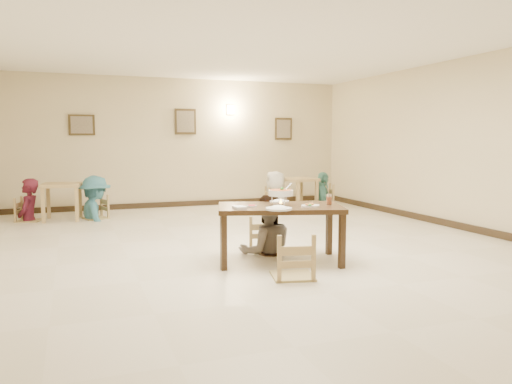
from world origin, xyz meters
name	(u,v)px	position (x,y,z in m)	size (l,w,h in m)	color
floor	(254,249)	(0.00, 0.00, 0.00)	(10.00, 10.00, 0.00)	beige
ceiling	(254,37)	(0.00, 0.00, 3.00)	(10.00, 10.00, 0.00)	white
wall_back	(181,143)	(0.00, 5.00, 1.50)	(10.00, 10.00, 0.00)	beige
wall_right	(476,144)	(4.00, 0.00, 1.50)	(10.00, 10.00, 0.00)	beige
baseboard_back	(182,204)	(0.00, 4.97, 0.06)	(8.00, 0.06, 0.12)	#2E2114
baseboard_right	(470,228)	(3.97, 0.00, 0.06)	(0.06, 10.00, 0.12)	#2E2114
picture_a	(82,125)	(-2.20, 4.96, 1.90)	(0.55, 0.04, 0.45)	#382B17
picture_b	(185,122)	(0.10, 4.96, 2.00)	(0.50, 0.04, 0.60)	#382B17
picture_c	(283,129)	(2.60, 4.96, 1.85)	(0.45, 0.04, 0.55)	#382B17
wall_sconce	(230,110)	(1.20, 4.96, 2.30)	(0.16, 0.05, 0.22)	#FFD88C
main_table	(280,212)	(0.06, -0.81, 0.66)	(1.76, 1.30, 0.74)	#382413
chair_far	(265,221)	(0.11, -0.15, 0.44)	(0.41, 0.41, 0.87)	tan
chair_near	(293,235)	(-0.09, -1.54, 0.50)	(0.47, 0.47, 1.00)	tan
main_diner	(267,195)	(0.09, -0.26, 0.81)	(0.79, 0.62, 1.63)	gray
curry_warmer	(281,193)	(0.05, -0.85, 0.90)	(0.35, 0.32, 0.29)	silver
rice_plate_far	(279,201)	(0.18, -0.50, 0.75)	(0.27, 0.27, 0.06)	white
rice_plate_near	(279,208)	(-0.11, -1.16, 0.75)	(0.32, 0.32, 0.07)	white
fried_plate	(310,205)	(0.37, -1.05, 0.75)	(0.24, 0.24, 0.05)	white
chili_dish	(252,206)	(-0.33, -0.82, 0.75)	(0.12, 0.12, 0.03)	white
napkin_cutlery	(240,207)	(-0.52, -0.92, 0.75)	(0.17, 0.27, 0.03)	white
drink_glass	(329,200)	(0.69, -0.95, 0.80)	(0.07, 0.07, 0.14)	white
bg_table_left	(62,190)	(-2.64, 3.79, 0.59)	(0.81, 0.81, 0.73)	tan
bg_table_right	(300,184)	(2.54, 3.86, 0.55)	(0.83, 0.83, 0.68)	tan
bg_chair_ll	(28,199)	(-3.25, 3.86, 0.44)	(0.42, 0.42, 0.88)	tan
bg_chair_lr	(95,196)	(-2.02, 3.74, 0.45)	(0.43, 0.43, 0.91)	tan
bg_chair_rl	(276,188)	(1.97, 3.94, 0.46)	(0.43, 0.43, 0.92)	tan
bg_chair_rr	(323,185)	(3.12, 3.79, 0.50)	(0.47, 0.47, 1.01)	tan
bg_diner_a	(27,179)	(-3.25, 3.86, 0.83)	(0.61, 0.40, 1.66)	#4F1425
bg_diner_b	(94,176)	(-2.02, 3.74, 0.87)	(1.12, 0.64, 1.73)	teal
bg_diner_c	(276,171)	(1.97, 3.94, 0.85)	(0.83, 0.54, 1.71)	silver
bg_diner_d	(323,172)	(3.12, 3.79, 0.82)	(0.96, 0.40, 1.64)	teal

